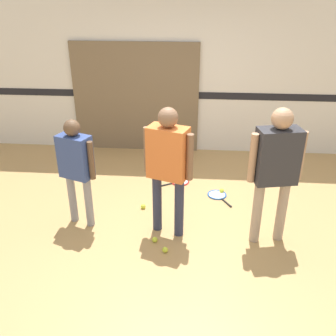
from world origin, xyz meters
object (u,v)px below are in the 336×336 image
Objects in this scene: person_student_left at (76,162)px; person_student_right at (276,163)px; racket_second_spare at (179,182)px; tennis_ball_near_instructor at (155,240)px; racket_spare_on_floor at (218,195)px; tennis_ball_stray_left at (143,206)px; person_instructor at (168,159)px; tennis_ball_by_spare_racket at (222,191)px; tennis_ball_stray_right at (165,250)px.

person_student_left is 2.30m from person_student_right.
person_student_right is 3.36× the size of racket_second_spare.
tennis_ball_near_instructor is at bearing 51.14° from racket_second_spare.
racket_spare_on_floor is 1.11m from tennis_ball_stray_left.
person_student_right is 3.15× the size of racket_spare_on_floor.
racket_spare_on_floor is (-0.53, 0.98, -1.00)m from person_student_right.
racket_spare_on_floor is 7.84× the size of tennis_ball_stray_left.
person_student_right is (1.18, -0.06, 0.03)m from person_instructor.
person_student_left is 1.17m from tennis_ball_stray_left.
tennis_ball_stray_left is at bearing 108.35° from tennis_ball_near_instructor.
person_instructor is 1.56m from tennis_ball_by_spare_racket.
person_student_left is 2.11m from racket_spare_on_floor.
racket_second_spare is (-0.58, 0.38, 0.00)m from racket_spare_on_floor.
tennis_ball_stray_left is (-0.24, 0.73, 0.00)m from tennis_ball_near_instructor.
racket_second_spare is at bearing 106.65° from person_instructor.
racket_spare_on_floor is 1.06× the size of racket_second_spare.
person_student_right is at bearing -1.17° from racket_spare_on_floor.
tennis_ball_near_instructor is at bearing -4.48° from person_student_right.
person_student_right reaches higher than racket_spare_on_floor.
racket_second_spare is 1.54m from tennis_ball_near_instructor.
tennis_ball_near_instructor is at bearing -64.23° from racket_spare_on_floor.
person_student_left is (-1.11, 0.11, -0.13)m from person_instructor.
person_instructor is 24.04× the size of tennis_ball_stray_left.
person_student_left is 2.19m from tennis_ball_by_spare_racket.
tennis_ball_by_spare_racket is (0.71, 1.02, -0.95)m from person_instructor.
person_student_left is 20.96× the size of tennis_ball_by_spare_racket.
person_student_left is at bearing -15.98° from person_student_right.
person_student_right reaches higher than tennis_ball_by_spare_racket.
tennis_ball_by_spare_racket is at bearing -78.03° from person_student_right.
racket_spare_on_floor is at bearing 45.28° from person_student_left.
person_student_right is 1.53m from tennis_ball_by_spare_racket.
racket_spare_on_floor is 7.84× the size of tennis_ball_near_instructor.
person_instructor is at bearing -14.83° from person_student_right.
tennis_ball_by_spare_racket is at bearing 125.87° from racket_second_spare.
tennis_ball_near_instructor is (-0.21, -1.52, 0.02)m from racket_second_spare.
person_instructor reaches higher than racket_spare_on_floor.
tennis_ball_by_spare_racket is at bearing 55.89° from tennis_ball_near_instructor.
person_student_left is at bearing -165.90° from person_instructor.
racket_spare_on_floor is (0.65, 0.92, -0.97)m from person_instructor.
racket_second_spare is (0.07, 1.29, -0.97)m from person_instructor.
tennis_ball_stray_left is at bearing 48.57° from person_student_left.
racket_second_spare is at bearing 82.31° from tennis_ball_near_instructor.
tennis_ball_stray_left is 0.98m from tennis_ball_stray_right.
person_instructor is at bearing 15.08° from person_student_left.
person_instructor is 1.62m from racket_second_spare.
racket_spare_on_floor is at bearing -73.15° from person_student_right.
tennis_ball_stray_right is (-1.18, -0.35, -0.98)m from person_student_right.
tennis_ball_stray_left is at bearing -154.25° from tennis_ball_by_spare_racket.
tennis_ball_stray_left is (-1.03, -0.42, 0.02)m from racket_spare_on_floor.
racket_spare_on_floor is 1.39m from tennis_ball_near_instructor.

